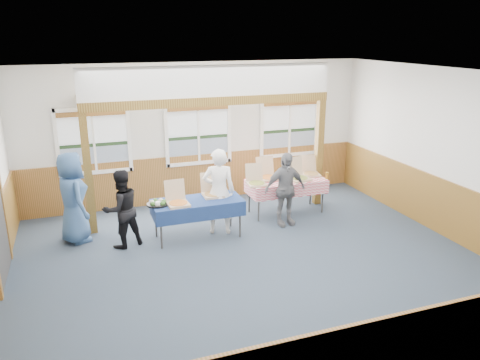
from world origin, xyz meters
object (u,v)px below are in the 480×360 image
Objects in this scene: table_left at (197,203)px; woman_black at (121,209)px; woman_white at (219,191)px; table_right at (286,182)px; man_blue at (73,198)px; person_grey at (285,189)px.

woman_black reaches higher than table_left.
table_left is 0.49m from woman_white.
woman_white is 1.16× the size of woman_black.
table_right is 1.02× the size of man_blue.
person_grey is (1.39, -0.06, -0.09)m from woman_white.
woman_black is at bearing -161.01° from table_left.
woman_black is at bearing -179.01° from table_right.
woman_white is 0.98× the size of man_blue.
table_left is 1.41m from woman_black.
woman_black is 0.85× the size of man_blue.
person_grey is (4.08, -0.59, -0.11)m from man_blue.
woman_black is at bearing -140.94° from man_blue.
table_left and table_right have the same top height.
table_left is 1.85m from person_grey.
table_right is 0.68m from person_grey.
person_grey is (-0.31, -0.60, 0.07)m from table_right.
woman_white is 1.87m from woman_black.
man_blue is (-2.69, 0.53, 0.01)m from woman_white.
table_right is 4.39m from man_blue.
man_blue is (-4.39, -0.02, 0.17)m from table_right.
woman_black is (-1.86, -0.00, -0.12)m from woman_white.
woman_black is 3.25m from person_grey.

